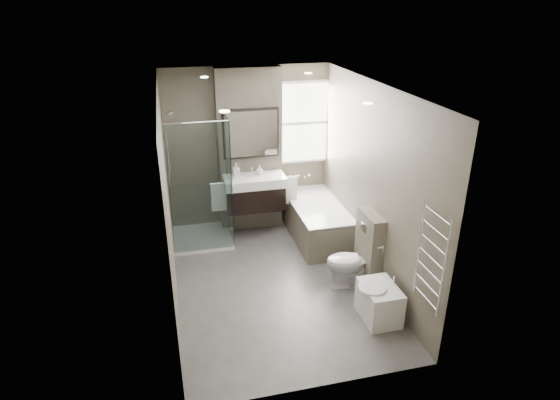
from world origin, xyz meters
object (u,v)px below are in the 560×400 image
object	(u,v)px
vanity	(255,192)
bidet	(379,302)
toilet	(352,262)
bathtub	(317,219)

from	to	relation	value
vanity	bidet	xyz separation A→B (m)	(1.01, -2.46, -0.51)
bidet	toilet	bearing A→B (deg)	93.36
toilet	bidet	distance (m)	0.75
vanity	bathtub	world-z (taller)	vanity
vanity	bathtub	size ratio (longest dim) A/B	0.59
toilet	bidet	xyz separation A→B (m)	(0.04, -0.74, -0.11)
bidet	vanity	bearing A→B (deg)	112.37
bathtub	toilet	size ratio (longest dim) A/B	2.31
vanity	bidet	world-z (taller)	vanity
bathtub	toilet	world-z (taller)	toilet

